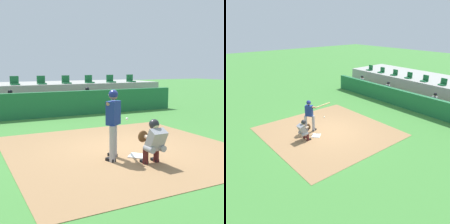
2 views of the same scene
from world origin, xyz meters
The scene contains 17 objects.
ground_plane centered at (0.00, 0.00, 0.00)m, with size 80.00×80.00×0.00m, color #428438.
dirt_infield centered at (0.00, 0.00, 0.01)m, with size 6.40×6.40×0.01m, color #9E754C.
home_plate centered at (0.00, -0.80, 0.02)m, with size 0.44×0.44×0.02m, color white.
batter_at_plate centered at (-0.69, -0.71, 1.04)m, with size 0.71×1.36×1.80m.
catcher_crouched centered at (-0.01, -1.52, 0.61)m, with size 0.48×1.64×1.13m.
dugout_wall centered at (0.00, 6.50, 0.60)m, with size 13.00×0.30×1.20m, color #1E6638.
dugout_bench centered at (0.00, 7.50, 0.23)m, with size 11.80×0.44×0.45m, color olive.
dugout_player_0 centered at (-4.89, 7.34, 0.67)m, with size 0.49×0.70×1.30m.
dugout_player_1 centered at (-1.98, 7.34, 0.67)m, with size 0.49×0.70×1.30m.
dugout_player_2 centered at (1.97, 7.34, 0.67)m, with size 0.49×0.70×1.30m.
stands_platform centered at (0.00, 10.90, 0.70)m, with size 15.00×4.40×1.40m, color #9E9E99.
stadium_seat_0 centered at (-5.78, 9.38, 1.53)m, with size 0.46×0.46×0.48m.
stadium_seat_1 centered at (-4.33, 9.38, 1.53)m, with size 0.46×0.46×0.48m.
stadium_seat_2 centered at (-2.89, 9.38, 1.53)m, with size 0.46×0.46×0.48m.
stadium_seat_3 centered at (-1.44, 9.38, 1.53)m, with size 0.46×0.46×0.48m.
stadium_seat_4 centered at (0.00, 9.38, 1.53)m, with size 0.46×0.46×0.48m.
stadium_seat_5 centered at (1.44, 9.38, 1.53)m, with size 0.46×0.46×0.48m.
Camera 2 is at (9.14, -6.79, 5.62)m, focal length 36.63 mm.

